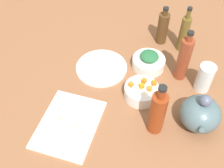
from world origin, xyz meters
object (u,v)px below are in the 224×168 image
object	(u,v)px
bottle_1	(184,59)
drinking_glass_0	(205,78)
bowl_carrots	(141,91)
bottle_0	(184,33)
plate_tofu	(102,68)
cutting_board	(69,124)
bowl_greens	(149,63)
teapot	(200,113)
bottle_3	(163,28)
bottle_2	(157,113)

from	to	relation	value
bottle_1	drinking_glass_0	size ratio (longest dim) A/B	1.93
bowl_carrots	bottle_1	distance (cm)	23.01
bottle_0	plate_tofu	bearing A→B (deg)	-58.62
plate_tofu	bowl_carrots	bearing A→B (deg)	58.64
cutting_board	bowl_carrots	world-z (taller)	bowl_carrots
plate_tofu	bottle_1	distance (cm)	37.31
drinking_glass_0	plate_tofu	bearing A→B (deg)	-93.26
bottle_1	plate_tofu	bearing A→B (deg)	-85.93
bowl_greens	bowl_carrots	distance (cm)	17.92
cutting_board	bowl_greens	size ratio (longest dim) A/B	1.90
bowl_greens	drinking_glass_0	bearing A→B (deg)	71.35
bowl_greens	teapot	xyz separation A→B (cm)	(27.25, 22.38, 4.04)
teapot	bottle_3	distance (cm)	50.21
cutting_board	bottle_3	world-z (taller)	bottle_3
bottle_1	bottle_3	size ratio (longest dim) A/B	1.26
bottle_0	drinking_glass_0	xyz separation A→B (cm)	(24.18, 10.02, -3.26)
teapot	bottle_2	distance (cm)	17.49
teapot	bottle_0	xyz separation A→B (cm)	(-43.23, -8.10, 3.21)
bottle_3	bottle_0	bearing A→B (deg)	70.98
plate_tofu	bottle_2	distance (cm)	39.80
bowl_greens	bottle_0	size ratio (longest dim) A/B	0.63
teapot	bowl_greens	bearing A→B (deg)	-140.61
teapot	bottle_2	bearing A→B (deg)	-71.03
bottle_1	bottle_2	bearing A→B (deg)	-15.71
bottle_0	bowl_greens	bearing A→B (deg)	-41.77
bottle_3	drinking_glass_0	size ratio (longest dim) A/B	1.53
bowl_carrots	teapot	size ratio (longest dim) A/B	0.83
teapot	drinking_glass_0	xyz separation A→B (cm)	(-19.05, 1.92, -0.05)
cutting_board	teapot	size ratio (longest dim) A/B	1.64
bowl_greens	drinking_glass_0	distance (cm)	25.95
cutting_board	plate_tofu	bearing A→B (deg)	170.22
bottle_0	bottle_1	bearing A→B (deg)	0.98
bowl_carrots	plate_tofu	bearing A→B (deg)	-121.36
plate_tofu	bottle_0	bearing A→B (deg)	121.38
teapot	bottle_1	distance (cm)	25.79
bottle_3	drinking_glass_0	xyz separation A→B (cm)	(27.68, 20.18, -2.06)
bowl_carrots	bottle_2	size ratio (longest dim) A/B	0.58
cutting_board	bottle_3	distance (cm)	65.93
cutting_board	bottle_2	bearing A→B (deg)	99.30
bottle_0	cutting_board	bearing A→B (deg)	-37.13
bottle_0	bottle_3	bearing A→B (deg)	-109.02
bowl_greens	bottle_3	size ratio (longest dim) A/B	0.75
plate_tofu	drinking_glass_0	xyz separation A→B (cm)	(2.59, 45.44, 5.95)
bottle_2	bottle_0	bearing A→B (deg)	170.64
bottle_2	drinking_glass_0	distance (cm)	30.76
plate_tofu	bottle_3	size ratio (longest dim) A/B	1.18
cutting_board	bottle_3	size ratio (longest dim) A/B	1.42
plate_tofu	bottle_1	xyz separation A→B (cm)	(-2.54, 35.74, 10.42)
plate_tofu	bottle_2	size ratio (longest dim) A/B	0.96
teapot	bottle_0	world-z (taller)	bottle_0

